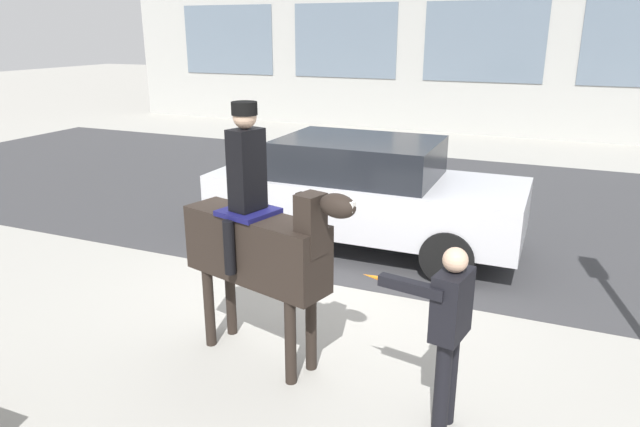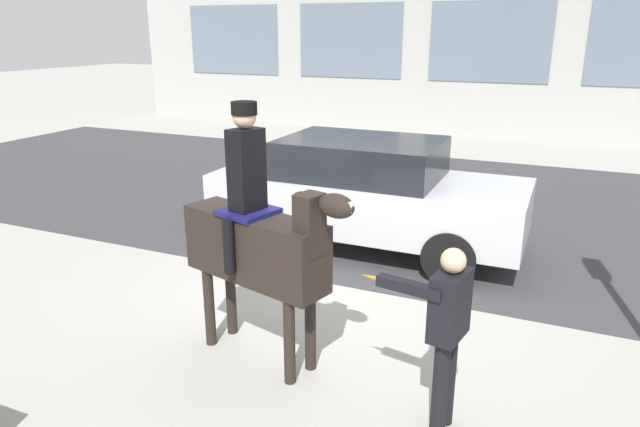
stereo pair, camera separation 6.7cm
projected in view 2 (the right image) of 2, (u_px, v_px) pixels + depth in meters
name	position (u px, v px, depth m)	size (l,w,h in m)	color
ground_plane	(322.00, 301.00, 7.11)	(80.00, 80.00, 0.00)	#9E9B93
road_surface	(418.00, 201.00, 11.25)	(25.93, 8.50, 0.01)	#38383A
mounted_horse_lead	(258.00, 240.00, 5.51)	(1.99, 0.83, 2.60)	black
pedestrian_bystander	(446.00, 326.00, 4.56)	(0.88, 0.44, 1.63)	black
street_car_near_lane	(366.00, 192.00, 8.67)	(4.67, 1.95, 1.68)	#B7B7BC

